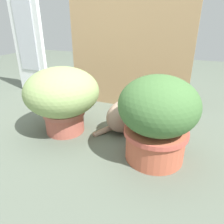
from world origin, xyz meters
TOP-DOWN VIEW (x-y plane):
  - ground_plane at (0.00, 0.00)m, footprint 6.00×6.00m
  - cardboard_backdrop at (0.07, 0.58)m, footprint 0.97×0.03m
  - window_panel_white at (-0.90, 0.59)m, footprint 0.32×0.05m
  - grass_planter at (-0.15, 0.01)m, footprint 0.46×0.46m
  - leafy_planter at (0.45, -0.06)m, footprint 0.40×0.40m
  - cat at (0.22, 0.16)m, footprint 0.32×0.32m
  - mushroom_ornament_red at (-0.18, -0.06)m, footprint 0.10×0.10m

SIDE VIEW (x-z plane):
  - ground_plane at x=0.00m, z-range 0.00..0.00m
  - mushroom_ornament_red at x=-0.18m, z-range 0.03..0.18m
  - cat at x=0.22m, z-range -0.04..0.28m
  - leafy_planter at x=0.45m, z-range 0.02..0.47m
  - grass_planter at x=-0.15m, z-range 0.03..0.46m
  - cardboard_backdrop at x=0.07m, z-range 0.00..0.89m
  - window_panel_white at x=-0.90m, z-range 0.00..0.98m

